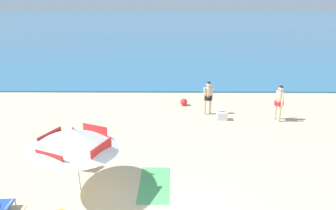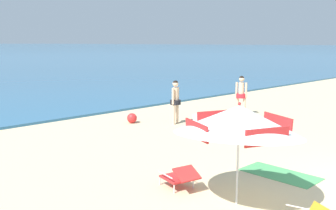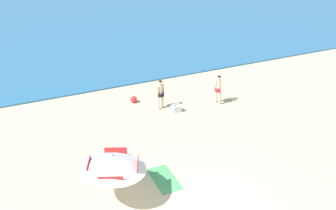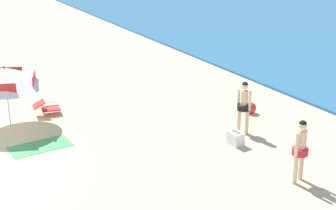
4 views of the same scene
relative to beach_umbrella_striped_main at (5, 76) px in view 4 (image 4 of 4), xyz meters
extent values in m
cylinder|color=silver|center=(0.00, 0.00, -0.69)|extent=(0.04, 0.04, 1.94)
cone|color=white|center=(0.00, 0.00, 0.00)|extent=(3.20, 3.17, 0.80)
cube|color=red|center=(0.34, 0.81, -0.12)|extent=(0.82, 0.38, 0.30)
cube|color=red|center=(-0.81, 0.34, -0.12)|extent=(0.38, 0.82, 0.30)
cube|color=red|center=(0.81, -0.34, -0.12)|extent=(0.38, 0.82, 0.30)
sphere|color=red|center=(0.00, 0.00, 0.31)|extent=(0.06, 0.06, 0.06)
cube|color=red|center=(-0.19, 1.45, -1.46)|extent=(0.63, 0.69, 0.04)
cube|color=red|center=(-0.27, 1.07, -1.26)|extent=(0.56, 0.48, 0.22)
cylinder|color=silver|center=(-0.37, 1.78, -1.57)|extent=(0.03, 0.03, 0.18)
cylinder|color=silver|center=(0.11, 1.68, -1.57)|extent=(0.03, 0.03, 0.18)
cylinder|color=silver|center=(-0.49, 1.22, -1.57)|extent=(0.03, 0.03, 0.18)
cylinder|color=silver|center=(-0.01, 1.13, -1.57)|extent=(0.03, 0.03, 0.18)
cylinder|color=silver|center=(-0.47, 1.51, -1.34)|extent=(0.13, 0.53, 0.02)
cylinder|color=silver|center=(0.08, 1.40, -1.34)|extent=(0.13, 0.53, 0.02)
cylinder|color=beige|center=(4.59, 6.11, -1.25)|extent=(0.12, 0.12, 0.82)
cylinder|color=beige|center=(4.32, 6.03, -1.25)|extent=(0.12, 0.12, 0.82)
cylinder|color=black|center=(4.45, 6.07, -0.82)|extent=(0.41, 0.41, 0.17)
cylinder|color=beige|center=(4.45, 6.07, -0.55)|extent=(0.23, 0.23, 0.58)
cylinder|color=beige|center=(4.65, 6.13, -0.57)|extent=(0.09, 0.09, 0.62)
cylinder|color=beige|center=(4.26, 6.01, -0.57)|extent=(0.09, 0.09, 0.62)
sphere|color=beige|center=(4.45, 6.07, -0.12)|extent=(0.22, 0.22, 0.22)
sphere|color=black|center=(4.45, 6.07, -0.09)|extent=(0.20, 0.20, 0.20)
cylinder|color=beige|center=(7.59, 5.43, -1.25)|extent=(0.12, 0.12, 0.83)
cylinder|color=beige|center=(7.67, 5.15, -1.25)|extent=(0.12, 0.12, 0.83)
cylinder|color=red|center=(7.63, 5.29, -0.81)|extent=(0.42, 0.42, 0.17)
cylinder|color=beige|center=(7.63, 5.29, -0.53)|extent=(0.23, 0.23, 0.59)
cylinder|color=beige|center=(7.57, 5.49, -0.55)|extent=(0.09, 0.09, 0.63)
cylinder|color=beige|center=(7.69, 5.09, -0.55)|extent=(0.09, 0.09, 0.63)
sphere|color=beige|center=(7.63, 5.29, -0.09)|extent=(0.23, 0.23, 0.23)
sphere|color=black|center=(7.63, 5.29, -0.06)|extent=(0.21, 0.21, 0.21)
cube|color=white|center=(5.04, 5.32, -1.50)|extent=(0.49, 0.36, 0.32)
cube|color=white|center=(5.04, 5.32, -1.30)|extent=(0.51, 0.37, 0.08)
cylinder|color=black|center=(5.04, 5.32, -1.25)|extent=(0.34, 0.04, 0.02)
sphere|color=red|center=(3.34, 7.34, -1.47)|extent=(0.39, 0.39, 0.39)
cube|color=#4C9E5B|center=(2.13, 0.28, -1.66)|extent=(0.90, 1.80, 0.01)
camera|label=1|loc=(2.60, -6.54, 3.31)|focal=28.86mm
camera|label=2|loc=(-5.89, -4.14, 1.44)|focal=41.19mm
camera|label=3|loc=(-2.80, -11.04, 8.07)|focal=40.54mm
camera|label=4|loc=(15.87, -3.71, 4.95)|focal=54.99mm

